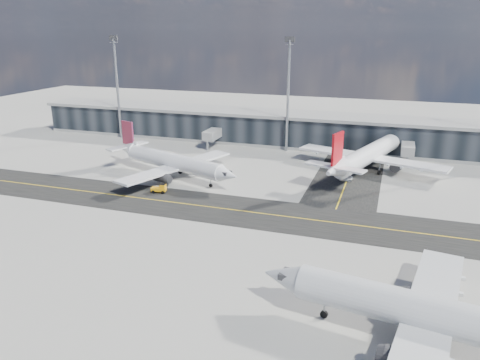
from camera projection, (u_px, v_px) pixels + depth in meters
The scene contains 9 objects.
ground at pixel (222, 218), 80.06m from camera, with size 300.00×300.00×0.00m, color gray.
taxiway_lanes at pixel (261, 199), 88.54m from camera, with size 180.00×63.00×0.03m.
terminal_concourse at pixel (293, 130), 128.24m from camera, with size 152.00×19.80×8.80m.
floodlight_masts at pixel (288, 91), 118.42m from camera, with size 102.50×0.70×28.90m.
airliner_af at pixel (172, 162), 100.76m from camera, with size 34.43×29.75×10.52m.
airliner_redtail at pixel (368, 155), 104.10m from camera, with size 33.98×39.40×11.93m.
airliner_near at pixel (445, 319), 45.98m from camera, with size 38.79×33.22×11.50m.
baggage_tug at pixel (160, 188), 91.78m from camera, with size 3.08×1.92×1.81m.
service_van at pixel (344, 175), 100.54m from camera, with size 2.65×5.74×1.59m, color white.
Camera 1 is at (26.48, -69.22, 31.10)m, focal length 35.00 mm.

